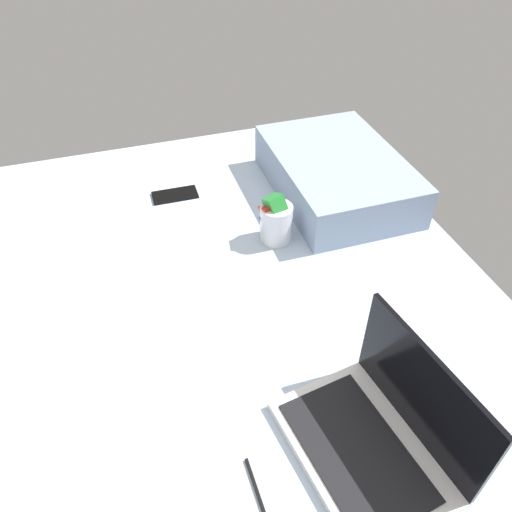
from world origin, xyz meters
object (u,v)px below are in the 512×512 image
Objects in this scene: laptop at (378,435)px; snack_cup at (275,221)px; cell_phone at (175,195)px; pillow at (336,174)px.

laptop is 64.58cm from snack_cup.
laptop reaches higher than snack_cup.
snack_cup is 1.08× the size of cell_phone.
laptop is at bearing -19.42° from pillow.
cell_phone is 0.27× the size of pillow.
laptop is 0.69× the size of pillow.
pillow is at bearing -104.34° from cell_phone.
laptop is 2.57× the size of cell_phone.
pillow is at bearing 122.05° from snack_cup.
laptop reaches higher than cell_phone.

